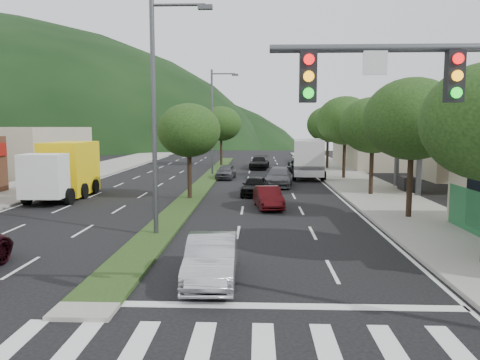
{
  "coord_description": "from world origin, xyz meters",
  "views": [
    {
      "loc": [
        4.36,
        -11.6,
        4.68
      ],
      "look_at": [
        3.42,
        13.03,
        1.85
      ],
      "focal_mm": 35.0,
      "sensor_mm": 36.0,
      "label": 1
    }
  ],
  "objects_px": {
    "tree_r_b": "(412,119)",
    "motorhome": "(308,157)",
    "car_queue_a": "(255,186)",
    "tree_med_near": "(189,130)",
    "streetlight_near": "(158,105)",
    "tree_r_d": "(345,121)",
    "streetlight_mid": "(214,117)",
    "tree_r_c": "(373,125)",
    "tree_r_e": "(328,124)",
    "car_queue_b": "(279,177)",
    "car_queue_e": "(226,172)",
    "box_truck": "(65,172)",
    "sedan_silver": "(212,259)",
    "car_queue_d": "(300,166)",
    "traffic_signal": "(480,128)",
    "tree_med_far": "(221,124)",
    "car_queue_c": "(268,197)"
  },
  "relations": [
    {
      "from": "tree_r_e",
      "to": "car_queue_c",
      "type": "height_order",
      "value": "tree_r_e"
    },
    {
      "from": "tree_r_e",
      "to": "streetlight_near",
      "type": "bearing_deg",
      "value": -110.23
    },
    {
      "from": "tree_r_e",
      "to": "streetlight_mid",
      "type": "height_order",
      "value": "streetlight_mid"
    },
    {
      "from": "tree_med_far",
      "to": "tree_r_d",
      "type": "bearing_deg",
      "value": -49.4
    },
    {
      "from": "streetlight_mid",
      "to": "box_truck",
      "type": "xyz_separation_m",
      "value": [
        -8.48,
        -14.56,
        -3.86
      ]
    },
    {
      "from": "car_queue_a",
      "to": "car_queue_b",
      "type": "relative_size",
      "value": 0.77
    },
    {
      "from": "car_queue_d",
      "to": "tree_med_near",
      "type": "bearing_deg",
      "value": -115.51
    },
    {
      "from": "sedan_silver",
      "to": "car_queue_e",
      "type": "height_order",
      "value": "sedan_silver"
    },
    {
      "from": "tree_med_near",
      "to": "streetlight_mid",
      "type": "height_order",
      "value": "streetlight_mid"
    },
    {
      "from": "sedan_silver",
      "to": "box_truck",
      "type": "relative_size",
      "value": 0.56
    },
    {
      "from": "streetlight_mid",
      "to": "tree_r_c",
      "type": "bearing_deg",
      "value": -47.78
    },
    {
      "from": "car_queue_d",
      "to": "car_queue_e",
      "type": "bearing_deg",
      "value": -143.51
    },
    {
      "from": "tree_r_d",
      "to": "car_queue_b",
      "type": "distance_m",
      "value": 8.99
    },
    {
      "from": "car_queue_b",
      "to": "box_truck",
      "type": "relative_size",
      "value": 0.68
    },
    {
      "from": "tree_med_near",
      "to": "car_queue_b",
      "type": "xyz_separation_m",
      "value": [
        6.01,
        6.98,
        -3.7
      ]
    },
    {
      "from": "car_queue_c",
      "to": "car_queue_d",
      "type": "height_order",
      "value": "car_queue_d"
    },
    {
      "from": "streetlight_near",
      "to": "box_truck",
      "type": "relative_size",
      "value": 1.34
    },
    {
      "from": "traffic_signal",
      "to": "motorhome",
      "type": "height_order",
      "value": "traffic_signal"
    },
    {
      "from": "tree_med_far",
      "to": "streetlight_near",
      "type": "distance_m",
      "value": 36.01
    },
    {
      "from": "traffic_signal",
      "to": "car_queue_a",
      "type": "relative_size",
      "value": 1.81
    },
    {
      "from": "tree_r_b",
      "to": "tree_med_far",
      "type": "height_order",
      "value": "tree_r_b"
    },
    {
      "from": "sedan_silver",
      "to": "car_queue_d",
      "type": "xyz_separation_m",
      "value": [
        5.64,
        32.82,
        0.03
      ]
    },
    {
      "from": "sedan_silver",
      "to": "car_queue_e",
      "type": "xyz_separation_m",
      "value": [
        -1.47,
        27.82,
        -0.05
      ]
    },
    {
      "from": "streetlight_near",
      "to": "motorhome",
      "type": "relative_size",
      "value": 1.08
    },
    {
      "from": "box_truck",
      "to": "car_queue_a",
      "type": "bearing_deg",
      "value": -174.35
    },
    {
      "from": "tree_r_d",
      "to": "tree_r_e",
      "type": "relative_size",
      "value": 1.07
    },
    {
      "from": "traffic_signal",
      "to": "tree_r_b",
      "type": "distance_m",
      "value": 13.87
    },
    {
      "from": "streetlight_mid",
      "to": "car_queue_b",
      "type": "bearing_deg",
      "value": -54.09
    },
    {
      "from": "tree_med_near",
      "to": "car_queue_a",
      "type": "xyz_separation_m",
      "value": [
        4.17,
        1.98,
        -3.77
      ]
    },
    {
      "from": "streetlight_near",
      "to": "sedan_silver",
      "type": "distance_m",
      "value": 8.11
    },
    {
      "from": "tree_r_b",
      "to": "car_queue_a",
      "type": "xyz_separation_m",
      "value": [
        -7.83,
        7.98,
        -4.38
      ]
    },
    {
      "from": "tree_r_b",
      "to": "motorhome",
      "type": "bearing_deg",
      "value": 98.59
    },
    {
      "from": "car_queue_b",
      "to": "tree_r_c",
      "type": "bearing_deg",
      "value": -32.86
    },
    {
      "from": "traffic_signal",
      "to": "sedan_silver",
      "type": "distance_m",
      "value": 8.13
    },
    {
      "from": "tree_r_d",
      "to": "car_queue_e",
      "type": "distance_m",
      "value": 11.44
    },
    {
      "from": "car_queue_d",
      "to": "motorhome",
      "type": "bearing_deg",
      "value": -81.55
    },
    {
      "from": "streetlight_near",
      "to": "tree_r_d",
      "type": "bearing_deg",
      "value": 61.8
    },
    {
      "from": "tree_r_d",
      "to": "box_truck",
      "type": "distance_m",
      "value": 23.59
    },
    {
      "from": "tree_r_d",
      "to": "streetlight_near",
      "type": "distance_m",
      "value": 24.97
    },
    {
      "from": "car_queue_a",
      "to": "tree_med_near",
      "type": "bearing_deg",
      "value": -146.64
    },
    {
      "from": "car_queue_d",
      "to": "tree_r_b",
      "type": "bearing_deg",
      "value": -80.23
    },
    {
      "from": "streetlight_near",
      "to": "car_queue_e",
      "type": "distance_m",
      "value": 22.57
    },
    {
      "from": "tree_r_e",
      "to": "car_queue_b",
      "type": "distance_m",
      "value": 16.69
    },
    {
      "from": "tree_r_c",
      "to": "tree_r_b",
      "type": "bearing_deg",
      "value": -90.0
    },
    {
      "from": "streetlight_near",
      "to": "car_queue_b",
      "type": "height_order",
      "value": "streetlight_near"
    },
    {
      "from": "car_queue_a",
      "to": "car_queue_e",
      "type": "relative_size",
      "value": 1.04
    },
    {
      "from": "streetlight_mid",
      "to": "car_queue_a",
      "type": "bearing_deg",
      "value": -73.05
    },
    {
      "from": "tree_r_c",
      "to": "streetlight_mid",
      "type": "relative_size",
      "value": 0.65
    },
    {
      "from": "tree_r_c",
      "to": "tree_r_d",
      "type": "height_order",
      "value": "tree_r_d"
    },
    {
      "from": "tree_r_d",
      "to": "streetlight_mid",
      "type": "distance_m",
      "value": 12.18
    }
  ]
}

